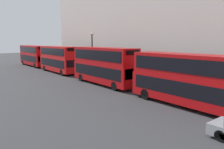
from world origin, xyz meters
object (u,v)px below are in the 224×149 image
Objects in this scene: bus_leading at (193,79)px; bus_trailing at (34,55)px; bus_second_in_queue at (104,64)px; pedestrian at (42,61)px; bus_third_in_queue at (59,58)px.

bus_leading is 1.00× the size of bus_trailing.
pedestrian is (2.27, 26.81, -1.77)m from bus_second_in_queue.
bus_third_in_queue is at bearing -90.00° from bus_trailing.
bus_third_in_queue is 6.35× the size of pedestrian.
bus_leading is 1.09× the size of bus_third_in_queue.
bus_second_in_queue is 13.08m from bus_third_in_queue.
bus_third_in_queue reaches higher than pedestrian.
bus_leading is 1.08× the size of bus_second_in_queue.
pedestrian is at bearing 27.57° from bus_trailing.
bus_leading is 25.21m from bus_third_in_queue.
bus_leading is at bearing -90.00° from bus_second_in_queue.
pedestrian is at bearing 86.67° from bus_leading.
bus_trailing reaches higher than bus_leading.
bus_second_in_queue is 25.62m from bus_trailing.
pedestrian is (2.27, 13.73, -1.70)m from bus_third_in_queue.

